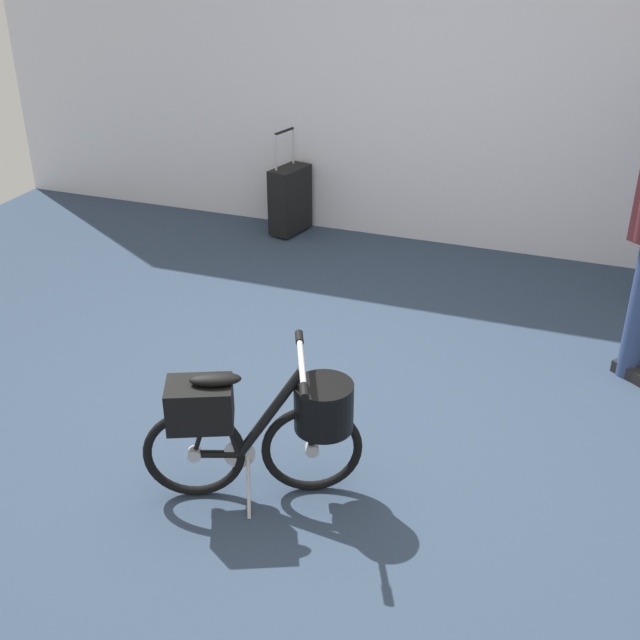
# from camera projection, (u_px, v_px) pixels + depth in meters

# --- Properties ---
(ground_plane) EXTENTS (7.66, 7.66, 0.00)m
(ground_plane) POSITION_uv_depth(u_px,v_px,m) (318.00, 427.00, 4.09)
(ground_plane) COLOR #2D3D51
(back_wall) EXTENTS (7.66, 0.10, 2.98)m
(back_wall) POSITION_uv_depth(u_px,v_px,m) (453.00, 44.00, 5.66)
(back_wall) COLOR silver
(back_wall) RESTS_ON ground_plane
(folding_bike_foreground) EXTENTS (0.91, 0.58, 0.69)m
(folding_bike_foreground) POSITION_uv_depth(u_px,v_px,m) (263.00, 422.00, 3.47)
(folding_bike_foreground) COLOR black
(folding_bike_foreground) RESTS_ON ground_plane
(rolling_suitcase) EXTENTS (0.26, 0.39, 0.83)m
(rolling_suitcase) POSITION_uv_depth(u_px,v_px,m) (290.00, 199.00, 6.36)
(rolling_suitcase) COLOR black
(rolling_suitcase) RESTS_ON ground_plane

